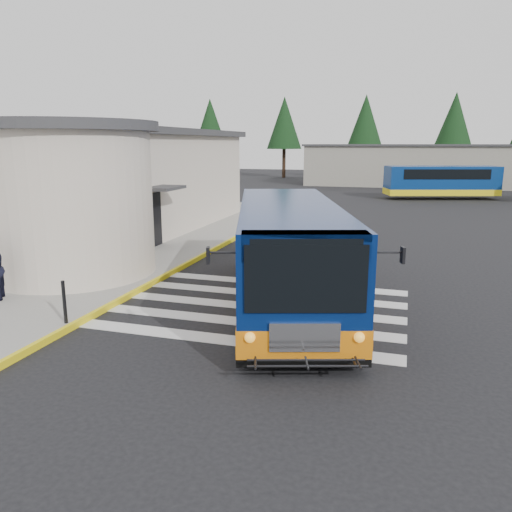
# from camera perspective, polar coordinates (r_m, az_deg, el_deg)

# --- Properties ---
(ground) EXTENTS (140.00, 140.00, 0.00)m
(ground) POSITION_cam_1_polar(r_m,az_deg,el_deg) (14.05, 2.47, -4.99)
(ground) COLOR black
(ground) RESTS_ON ground
(sidewalk) EXTENTS (10.00, 34.00, 0.15)m
(sidewalk) POSITION_cam_1_polar(r_m,az_deg,el_deg) (21.37, -18.71, 0.72)
(sidewalk) COLOR gray
(sidewalk) RESTS_ON ground
(curb_strip) EXTENTS (0.12, 34.00, 0.16)m
(curb_strip) POSITION_cam_1_polar(r_m,az_deg,el_deg) (18.96, -6.41, -0.12)
(curb_strip) COLOR yellow
(curb_strip) RESTS_ON ground
(station_building) EXTENTS (12.70, 18.70, 4.80)m
(station_building) POSITION_cam_1_polar(r_m,az_deg,el_deg) (24.45, -18.74, 8.07)
(station_building) COLOR beige
(station_building) RESTS_ON ground
(crosswalk) EXTENTS (8.00, 5.35, 0.01)m
(crosswalk) POSITION_cam_1_polar(r_m,az_deg,el_deg) (13.45, -0.45, -5.77)
(crosswalk) COLOR silver
(crosswalk) RESTS_ON ground
(depot_building) EXTENTS (26.40, 8.40, 4.20)m
(depot_building) POSITION_cam_1_polar(r_m,az_deg,el_deg) (55.09, 19.91, 9.74)
(depot_building) COLOR gray
(depot_building) RESTS_ON ground
(tree_line) EXTENTS (58.40, 4.40, 10.00)m
(tree_line) POSITION_cam_1_polar(r_m,az_deg,el_deg) (63.10, 20.15, 14.26)
(tree_line) COLOR black
(tree_line) RESTS_ON ground
(transit_bus) EXTENTS (5.50, 9.94, 2.73)m
(transit_bus) POSITION_cam_1_polar(r_m,az_deg,el_deg) (13.31, 3.70, -0.18)
(transit_bus) COLOR #071B52
(transit_bus) RESTS_ON ground
(bollard) EXTENTS (0.08, 0.08, 1.03)m
(bollard) POSITION_cam_1_polar(r_m,az_deg,el_deg) (12.49, -21.05, -4.94)
(bollard) COLOR black
(bollard) RESTS_ON sidewalk
(far_bus_a) EXTENTS (8.87, 4.75, 2.20)m
(far_bus_a) POSITION_cam_1_polar(r_m,az_deg,el_deg) (42.06, 20.41, 8.08)
(far_bus_a) COLOR navy
(far_bus_a) RESTS_ON ground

